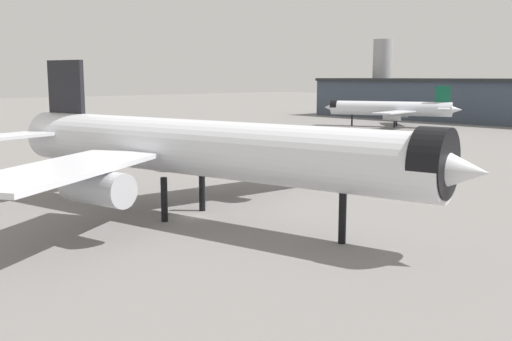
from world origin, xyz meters
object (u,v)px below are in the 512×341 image
at_px(airliner_near_gate, 199,149).
at_px(airliner_far_taxiway, 390,109).
at_px(service_truck_front, 180,162).
at_px(traffic_cone_near_nose, 352,173).

distance_m(airliner_near_gate, airliner_far_taxiway, 149.76).
bearing_deg(airliner_far_taxiway, service_truck_front, 78.81).
distance_m(airliner_far_taxiway, service_truck_front, 117.98).
bearing_deg(airliner_near_gate, airliner_far_taxiway, 102.82).
distance_m(airliner_near_gate, service_truck_front, 40.86).
height_order(airliner_far_taxiway, service_truck_front, airliner_far_taxiway).
bearing_deg(traffic_cone_near_nose, airliner_near_gate, -77.56).
xyz_separation_m(airliner_far_taxiway, service_truck_front, (33.42, -113.04, -4.89)).
bearing_deg(service_truck_front, traffic_cone_near_nose, -50.00).
bearing_deg(service_truck_front, airliner_far_taxiway, 17.56).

